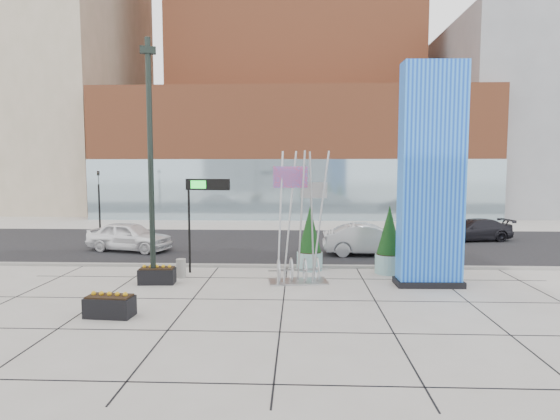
{
  "coord_description": "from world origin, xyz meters",
  "views": [
    {
      "loc": [
        1.49,
        -16.0,
        4.35
      ],
      "look_at": [
        0.77,
        2.0,
        2.7
      ],
      "focal_mm": 30.0,
      "sensor_mm": 36.0,
      "label": 1
    }
  ],
  "objects_px": {
    "car_silver_mid": "(370,240)",
    "overhead_street_sign": "(205,192)",
    "lamp_post": "(151,186)",
    "car_white_west": "(129,237)",
    "blue_pylon": "(431,180)",
    "public_art_sculpture": "(299,248)",
    "concrete_bollard": "(181,268)"
  },
  "relations": [
    {
      "from": "blue_pylon",
      "to": "car_white_west",
      "type": "distance_m",
      "value": 15.4
    },
    {
      "from": "overhead_street_sign",
      "to": "concrete_bollard",
      "type": "bearing_deg",
      "value": -124.59
    },
    {
      "from": "blue_pylon",
      "to": "concrete_bollard",
      "type": "bearing_deg",
      "value": 173.33
    },
    {
      "from": "public_art_sculpture",
      "to": "overhead_street_sign",
      "type": "height_order",
      "value": "public_art_sculpture"
    },
    {
      "from": "lamp_post",
      "to": "concrete_bollard",
      "type": "bearing_deg",
      "value": 54.85
    },
    {
      "from": "lamp_post",
      "to": "overhead_street_sign",
      "type": "distance_m",
      "value": 2.54
    },
    {
      "from": "concrete_bollard",
      "to": "overhead_street_sign",
      "type": "xyz_separation_m",
      "value": [
        0.81,
        0.87,
        2.96
      ]
    },
    {
      "from": "blue_pylon",
      "to": "car_silver_mid",
      "type": "xyz_separation_m",
      "value": [
        -1.26,
        5.91,
        -3.14
      ]
    },
    {
      "from": "lamp_post",
      "to": "public_art_sculpture",
      "type": "bearing_deg",
      "value": 5.33
    },
    {
      "from": "car_white_west",
      "to": "public_art_sculpture",
      "type": "bearing_deg",
      "value": -111.14
    },
    {
      "from": "public_art_sculpture",
      "to": "concrete_bollard",
      "type": "distance_m",
      "value": 4.77
    },
    {
      "from": "public_art_sculpture",
      "to": "overhead_street_sign",
      "type": "bearing_deg",
      "value": 151.76
    },
    {
      "from": "blue_pylon",
      "to": "public_art_sculpture",
      "type": "relative_size",
      "value": 1.62
    },
    {
      "from": "blue_pylon",
      "to": "car_silver_mid",
      "type": "bearing_deg",
      "value": 100.68
    },
    {
      "from": "concrete_bollard",
      "to": "car_silver_mid",
      "type": "relative_size",
      "value": 0.16
    },
    {
      "from": "concrete_bollard",
      "to": "car_white_west",
      "type": "bearing_deg",
      "value": 126.02
    },
    {
      "from": "concrete_bollard",
      "to": "overhead_street_sign",
      "type": "relative_size",
      "value": 0.19
    },
    {
      "from": "public_art_sculpture",
      "to": "blue_pylon",
      "type": "bearing_deg",
      "value": -10.96
    },
    {
      "from": "blue_pylon",
      "to": "car_white_west",
      "type": "bearing_deg",
      "value": 152.78
    },
    {
      "from": "blue_pylon",
      "to": "public_art_sculpture",
      "type": "height_order",
      "value": "blue_pylon"
    },
    {
      "from": "lamp_post",
      "to": "public_art_sculpture",
      "type": "xyz_separation_m",
      "value": [
        5.41,
        0.5,
        -2.36
      ]
    },
    {
      "from": "lamp_post",
      "to": "concrete_bollard",
      "type": "distance_m",
      "value": 3.55
    },
    {
      "from": "blue_pylon",
      "to": "concrete_bollard",
      "type": "height_order",
      "value": "blue_pylon"
    },
    {
      "from": "blue_pylon",
      "to": "lamp_post",
      "type": "height_order",
      "value": "lamp_post"
    },
    {
      "from": "car_silver_mid",
      "to": "overhead_street_sign",
      "type": "bearing_deg",
      "value": 119.47
    },
    {
      "from": "public_art_sculpture",
      "to": "lamp_post",
      "type": "bearing_deg",
      "value": 177.89
    },
    {
      "from": "concrete_bollard",
      "to": "overhead_street_sign",
      "type": "height_order",
      "value": "overhead_street_sign"
    },
    {
      "from": "blue_pylon",
      "to": "public_art_sculpture",
      "type": "distance_m",
      "value": 5.45
    },
    {
      "from": "blue_pylon",
      "to": "car_silver_mid",
      "type": "distance_m",
      "value": 6.81
    },
    {
      "from": "lamp_post",
      "to": "car_white_west",
      "type": "bearing_deg",
      "value": 116.47
    },
    {
      "from": "lamp_post",
      "to": "concrete_bollard",
      "type": "relative_size",
      "value": 12.08
    },
    {
      "from": "car_white_west",
      "to": "lamp_post",
      "type": "bearing_deg",
      "value": -139.09
    }
  ]
}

